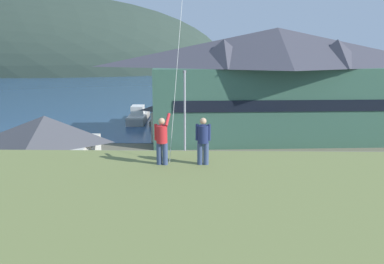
% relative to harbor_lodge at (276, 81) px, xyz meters
% --- Properties ---
extents(ground_plane, '(600.00, 600.00, 0.00)m').
position_rel_harbor_lodge_xyz_m(ground_plane, '(-9.05, -20.36, -6.10)').
color(ground_plane, '#66604C').
extents(parking_lot_pad, '(40.00, 20.00, 0.10)m').
position_rel_harbor_lodge_xyz_m(parking_lot_pad, '(-9.05, -15.36, -6.05)').
color(parking_lot_pad, gray).
rests_on(parking_lot_pad, ground).
extents(bay_water, '(360.00, 84.00, 0.03)m').
position_rel_harbor_lodge_xyz_m(bay_water, '(-9.05, 39.64, -6.09)').
color(bay_water, navy).
rests_on(bay_water, ground).
extents(far_hill_east_peak, '(134.30, 69.76, 50.78)m').
position_rel_harbor_lodge_xyz_m(far_hill_east_peak, '(-65.90, 101.29, -6.10)').
color(far_hill_east_peak, '#2D3D33').
rests_on(far_hill_east_peak, ground).
extents(harbor_lodge, '(27.21, 11.12, 11.53)m').
position_rel_harbor_lodge_xyz_m(harbor_lodge, '(0.00, 0.00, 0.00)').
color(harbor_lodge, '#38604C').
rests_on(harbor_lodge, ground).
extents(storage_shed_near_lot, '(6.84, 5.81, 5.32)m').
position_rel_harbor_lodge_xyz_m(storage_shed_near_lot, '(-18.49, -15.56, -3.34)').
color(storage_shed_near_lot, beige).
rests_on(storage_shed_near_lot, ground).
extents(storage_shed_waterside, '(5.54, 4.18, 4.35)m').
position_rel_harbor_lodge_xyz_m(storage_shed_waterside, '(-10.45, -0.32, -3.85)').
color(storage_shed_waterside, beige).
rests_on(storage_shed_waterside, ground).
extents(wharf_dock, '(3.20, 13.88, 0.70)m').
position_rel_harbor_lodge_xyz_m(wharf_dock, '(-12.36, 12.29, -5.75)').
color(wharf_dock, '#70604C').
rests_on(wharf_dock, ground).
extents(moored_boat_wharfside, '(2.19, 6.75, 2.16)m').
position_rel_harbor_lodge_xyz_m(moored_boat_wharfside, '(-15.77, 8.76, -5.38)').
color(moored_boat_wharfside, '#A8A399').
rests_on(moored_boat_wharfside, ground).
extents(parked_car_back_row_right, '(4.35, 2.36, 1.82)m').
position_rel_harbor_lodge_xyz_m(parked_car_back_row_right, '(-0.74, -20.17, -5.04)').
color(parked_car_back_row_right, navy).
rests_on(parked_car_back_row_right, parking_lot_pad).
extents(parked_car_front_row_end, '(4.27, 2.19, 1.82)m').
position_rel_harbor_lodge_xyz_m(parked_car_front_row_end, '(-6.42, -13.40, -5.04)').
color(parked_car_front_row_end, red).
rests_on(parked_car_front_row_end, parking_lot_pad).
extents(parked_car_mid_row_far, '(4.22, 2.09, 1.82)m').
position_rel_harbor_lodge_xyz_m(parked_car_mid_row_far, '(1.24, -13.56, -5.04)').
color(parked_car_mid_row_far, navy).
rests_on(parked_car_mid_row_far, parking_lot_pad).
extents(parked_car_back_row_left, '(4.20, 2.06, 1.82)m').
position_rel_harbor_lodge_xyz_m(parked_car_back_row_left, '(-8.12, -19.55, -5.04)').
color(parked_car_back_row_left, silver).
rests_on(parked_car_back_row_left, parking_lot_pad).
extents(parked_car_front_row_silver, '(4.35, 2.36, 1.82)m').
position_rel_harbor_lodge_xyz_m(parked_car_front_row_silver, '(-13.07, -19.89, -5.04)').
color(parked_car_front_row_silver, '#B28923').
rests_on(parked_car_front_row_silver, parking_lot_pad).
extents(parking_light_pole, '(0.24, 0.78, 7.85)m').
position_rel_harbor_lodge_xyz_m(parking_light_pole, '(-9.10, -9.81, -1.53)').
color(parking_light_pole, '#ADADB2').
rests_on(parking_light_pole, parking_lot_pad).
extents(person_kite_flyer, '(0.57, 0.63, 1.86)m').
position_rel_harbor_lodge_xyz_m(person_kite_flyer, '(-9.22, -28.45, 0.79)').
color(person_kite_flyer, '#384770').
rests_on(person_kite_flyer, grassy_hill_foreground).
extents(person_companion, '(0.55, 0.40, 1.74)m').
position_rel_harbor_lodge_xyz_m(person_companion, '(-7.73, -28.42, 0.78)').
color(person_companion, '#384770').
rests_on(person_companion, grassy_hill_foreground).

